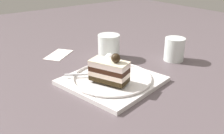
{
  "coord_description": "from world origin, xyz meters",
  "views": [
    {
      "loc": [
        0.43,
        0.54,
        0.34
      ],
      "look_at": [
        0.03,
        0.01,
        0.05
      ],
      "focal_mm": 40.84,
      "sensor_mm": 36.0,
      "label": 1
    }
  ],
  "objects": [
    {
      "name": "fork",
      "position": [
        0.08,
        -0.04,
        0.02
      ],
      "size": [
        0.1,
        0.07,
        0.0
      ],
      "color": "silver",
      "rests_on": "dessert_plate"
    },
    {
      "name": "drink_glass_far",
      "position": [
        -0.09,
        -0.16,
        0.04
      ],
      "size": [
        0.08,
        0.08,
        0.09
      ],
      "color": "white",
      "rests_on": "ground_plane"
    },
    {
      "name": "cake_slice",
      "position": [
        0.05,
        0.03,
        0.05
      ],
      "size": [
        0.09,
        0.12,
        0.08
      ],
      "color": "black",
      "rests_on": "dessert_plate"
    },
    {
      "name": "whipped_cream_dollop",
      "position": [
        -0.02,
        -0.07,
        0.04
      ],
      "size": [
        0.03,
        0.03,
        0.04
      ],
      "primitive_type": "ellipsoid",
      "color": "white",
      "rests_on": "dessert_plate"
    },
    {
      "name": "ground_plane",
      "position": [
        0.0,
        0.0,
        0.0
      ],
      "size": [
        2.4,
        2.4,
        0.0
      ],
      "primitive_type": "plane",
      "color": "#564A4E"
    },
    {
      "name": "drink_glass_near",
      "position": [
        -0.26,
        -0.0,
        0.04
      ],
      "size": [
        0.07,
        0.07,
        0.08
      ],
      "color": "white",
      "rests_on": "ground_plane"
    },
    {
      "name": "folded_napkin",
      "position": [
        0.05,
        -0.3,
        0.0
      ],
      "size": [
        0.14,
        0.12,
        0.0
      ],
      "primitive_type": "cube",
      "rotation": [
        0.0,
        0.0,
        0.62
      ],
      "color": "white",
      "rests_on": "ground_plane"
    },
    {
      "name": "dessert_plate",
      "position": [
        0.03,
        0.01,
        0.01
      ],
      "size": [
        0.29,
        0.29,
        0.02
      ],
      "color": "silver",
      "rests_on": "ground_plane"
    }
  ]
}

